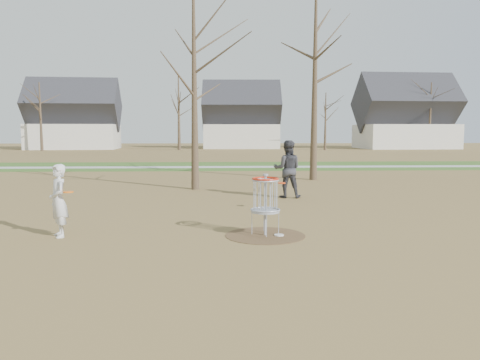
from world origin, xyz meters
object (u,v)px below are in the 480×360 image
object	(u,v)px
player_throwing	(287,169)
disc_golf_basket	(265,195)
player_standing	(58,201)
disc_grounded	(279,235)

from	to	relation	value
player_throwing	disc_golf_basket	world-z (taller)	player_throwing
player_standing	disc_grounded	world-z (taller)	player_standing
player_standing	disc_grounded	size ratio (longest dim) A/B	7.34
player_throwing	player_standing	bearing A→B (deg)	52.29
disc_golf_basket	disc_grounded	bearing A→B (deg)	-9.28
player_throwing	disc_grounded	xyz separation A→B (m)	(-1.06, -6.04, -0.99)
disc_grounded	player_throwing	bearing A→B (deg)	80.08
player_throwing	disc_golf_basket	xyz separation A→B (m)	(-1.36, -5.99, -0.09)
disc_grounded	disc_golf_basket	bearing A→B (deg)	170.72
player_throwing	disc_grounded	bearing A→B (deg)	87.47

